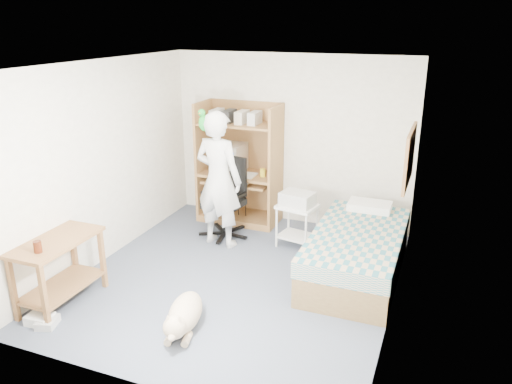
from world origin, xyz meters
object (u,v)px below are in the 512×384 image
Objects in this scene: bed at (357,253)px; office_chair at (226,208)px; side_desk at (59,262)px; computer_hutch at (240,168)px; dog at (184,315)px; person at (219,180)px; printer_cart at (297,219)px.

office_chair reaches higher than bed.
computer_hutch is at bearing 73.86° from side_desk.
side_desk is 1.03× the size of dog.
computer_hutch is 3.08m from side_desk.
bed reaches higher than dog.
person is at bearing 174.04° from bed.
office_chair is at bearing 165.40° from bed.
printer_cart reaches higher than dog.
office_chair is at bearing 89.97° from dog.
bed is 1.04m from printer_cart.
dog is (0.53, -1.96, -0.76)m from person.
printer_cart is at bearing 50.01° from side_desk.
person reaches higher than side_desk.
office_chair reaches higher than dog.
bed is 2.03m from person.
side_desk reaches higher than printer_cart.
printer_cart is (1.94, 2.32, -0.10)m from side_desk.
computer_hutch is 3.02m from dog.
bed is at bearing -29.29° from computer_hutch.
bed is 2.24m from dog.
office_chair reaches higher than side_desk.
person is (-1.92, 0.20, 0.64)m from bed.
office_chair is 1.86× the size of printer_cart.
bed is at bearing -18.26° from printer_cart.
person is at bearing -152.88° from printer_cart.
computer_hutch is 1.86× the size of dog.
printer_cart is (1.05, -0.01, -0.00)m from office_chair.
computer_hutch reaches higher than printer_cart.
bed is 2.03m from office_chair.
dog is at bearing -67.64° from office_chair.
dog is (-1.38, -1.76, -0.13)m from bed.
person is at bearing -74.23° from office_chair.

